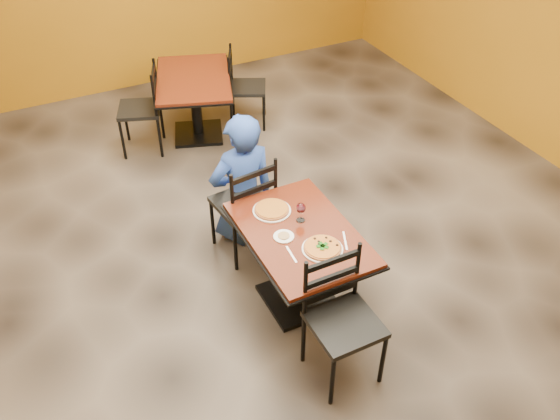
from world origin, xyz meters
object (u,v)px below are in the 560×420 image
chair_main_near (345,325)px  wine_glass (301,211)px  diner (242,177)px  chair_main_far (243,204)px  table_main (300,251)px  chair_second_right (247,88)px  pizza_main (323,247)px  chair_second_left (139,110)px  plate_far (272,211)px  pizza_far (272,209)px  side_plate (284,237)px  plate_main (322,249)px  table_second (195,93)px

chair_main_near → wine_glass: chair_main_near is taller
diner → chair_main_far: bearing=67.2°
table_main → chair_second_right: 3.01m
chair_main_near → pizza_main: chair_main_near is taller
chair_second_right → chair_main_near: bearing=-167.7°
chair_main_far → chair_second_left: size_ratio=1.03×
plate_far → pizza_far: (0.00, 0.00, 0.02)m
wine_glass → pizza_far: bearing=126.6°
pizza_far → table_main: bearing=-75.6°
chair_second_right → side_plate: (-0.96, -2.89, 0.28)m
table_main → chair_second_left: size_ratio=1.23×
chair_main_near → side_plate: chair_main_near is taller
chair_second_left → side_plate: chair_second_left is taller
chair_main_near → wine_glass: 0.97m
chair_second_left → diner: 1.93m
pizza_main → side_plate: bearing=127.5°
chair_second_left → chair_main_near: bearing=26.9°
chair_main_near → side_plate: bearing=96.1°
chair_second_right → wine_glass: 2.89m
chair_main_near → plate_main: 0.59m
plate_far → table_main: bearing=-75.6°
table_second → pizza_main: size_ratio=5.07×
plate_main → diner: bearing=94.9°
chair_second_left → side_plate: (0.34, -2.89, 0.25)m
table_main → table_second: same height
chair_second_left → pizza_far: chair_second_left is taller
wine_glass → chair_main_near: bearing=-97.6°
chair_main_near → chair_second_right: bearing=76.3°
chair_second_left → plate_far: size_ratio=3.23×
chair_main_far → chair_second_left: bearing=-87.6°
plate_main → wine_glass: size_ratio=1.72×
chair_second_left → chair_second_right: bearing=110.2°
diner → pizza_main: 1.28m
chair_main_far → plate_far: chair_main_far is taller
chair_main_far → pizza_far: 0.54m
chair_main_far → chair_second_left: chair_main_far is taller
chair_second_right → diner: 2.08m
chair_main_near → wine_glass: bearing=82.1°
chair_second_right → diner: (-0.88, -1.87, 0.16)m
pizza_far → wine_glass: 0.27m
side_plate → chair_second_left: bearing=96.8°
chair_second_left → chair_second_right: (1.31, 0.00, -0.03)m
table_second → chair_second_left: chair_second_left is taller
plate_far → side_plate: same height
table_second → pizza_main: (-0.12, -3.14, 0.21)m
table_main → table_second: 2.90m
chair_second_left → wine_glass: 2.84m
table_second → diner: (-0.22, -1.87, 0.08)m
diner → pizza_main: (0.11, -1.27, 0.14)m
chair_main_near → chair_main_far: (-0.09, 1.59, 0.00)m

